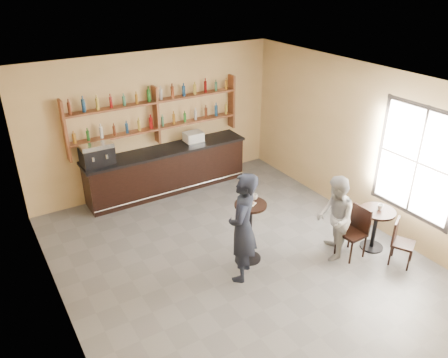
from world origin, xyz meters
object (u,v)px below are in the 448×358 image
cafe_table (374,229)px  chair_west (352,233)px  pastry_case (193,138)px  pedestal_table (250,232)px  espresso_machine (97,154)px  man_main (243,228)px  bar_counter (167,170)px  patron_second (334,218)px  chair_south (403,243)px

cafe_table → chair_west: size_ratio=0.84×
cafe_table → pastry_case: bearing=110.7°
cafe_table → chair_west: (-0.55, 0.05, 0.08)m
pedestal_table → cafe_table: size_ratio=1.42×
espresso_machine → man_main: (1.29, -3.57, -0.31)m
pedestal_table → chair_west: pedestal_table is taller
bar_counter → patron_second: bearing=-69.7°
bar_counter → espresso_machine: bearing=180.0°
pedestal_table → cafe_table: (2.19, -0.93, -0.17)m
espresso_machine → bar_counter: bearing=-3.3°
pedestal_table → man_main: (-0.37, -0.32, 0.40)m
pedestal_table → chair_west: 1.86m
pedestal_table → chair_west: (1.64, -0.88, -0.09)m
patron_second → pedestal_table: bearing=-78.7°
bar_counter → cafe_table: bar_counter is taller
chair_west → chair_south: (0.60, -0.65, -0.06)m
espresso_machine → chair_west: size_ratio=0.68×
bar_counter → pedestal_table: size_ratio=3.33×
man_main → espresso_machine: bearing=-114.6°
chair_south → patron_second: size_ratio=0.54×
patron_second → espresso_machine: bearing=-104.4°
man_main → chair_west: bearing=119.9°
man_main → cafe_table: size_ratio=2.39×
espresso_machine → cafe_table: 5.76m
chair_west → patron_second: patron_second is taller
bar_counter → chair_south: (2.34, -4.78, -0.09)m
man_main → chair_south: bearing=110.6°
chair_west → espresso_machine: bearing=-143.1°
bar_counter → patron_second: (1.45, -3.93, 0.27)m
espresso_machine → pedestal_table: bearing=-66.2°
bar_counter → man_main: (-0.27, -3.57, 0.45)m
bar_counter → chair_south: bar_counter is taller
pastry_case → chair_south: (1.63, -4.78, -0.75)m
espresso_machine → man_main: man_main is taller
man_main → patron_second: 1.77m
pedestal_table → chair_south: 2.72m
cafe_table → chair_south: bearing=-85.2°
pedestal_table → chair_south: size_ratio=1.35×
espresso_machine → patron_second: (3.02, -3.93, -0.49)m
chair_west → pedestal_table: bearing=-119.9°
pedestal_table → patron_second: 1.53m
bar_counter → pastry_case: (0.72, 0.00, 0.66)m
pastry_case → man_main: (-0.99, -3.57, -0.20)m
pedestal_table → bar_counter: bearing=91.7°
chair_west → patron_second: bearing=-125.9°
bar_counter → espresso_machine: (-1.57, 0.00, 0.76)m
bar_counter → man_main: 3.61m
man_main → patron_second: (1.73, -0.36, -0.18)m
patron_second → chair_south: bearing=84.4°
pastry_case → espresso_machine: bearing=179.1°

